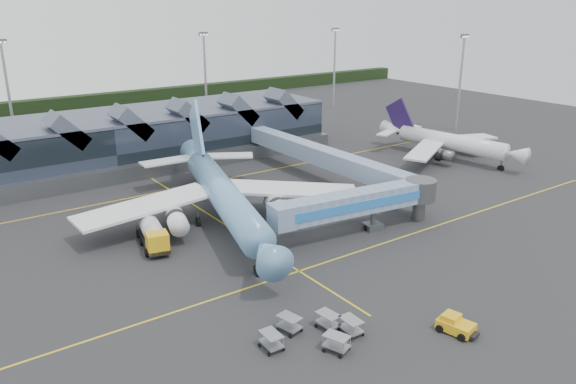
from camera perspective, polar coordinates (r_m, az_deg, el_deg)
ground at (r=71.57m, az=-2.69°, el=-5.67°), size 260.00×260.00×0.00m
taxi_stripes at (r=79.50m, az=-6.61°, el=-3.18°), size 120.00×60.00×0.01m
tree_line_far at (r=170.87m, az=-23.33°, el=8.04°), size 260.00×4.00×4.00m
terminal at (r=109.43m, az=-18.65°, el=4.78°), size 90.00×22.25×12.52m
light_masts at (r=131.48m, az=-10.07°, el=11.09°), size 132.40×42.56×22.45m
main_airliner at (r=78.60m, az=-6.77°, el=-0.02°), size 39.12×45.94×15.02m
regional_jet at (r=115.30m, az=15.79°, el=5.01°), size 28.78×31.65×10.86m
jet_bridge at (r=75.78m, az=8.08°, el=-0.95°), size 25.54×6.79×6.04m
fuel_truck at (r=73.76m, az=-13.70°, el=-3.80°), size 4.52×10.40×3.46m
pushback_tug at (r=56.60m, az=16.65°, el=-12.80°), size 2.98×4.04×1.65m
baggage_carts at (r=53.39m, az=2.80°, el=-13.82°), size 9.04×7.58×1.59m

